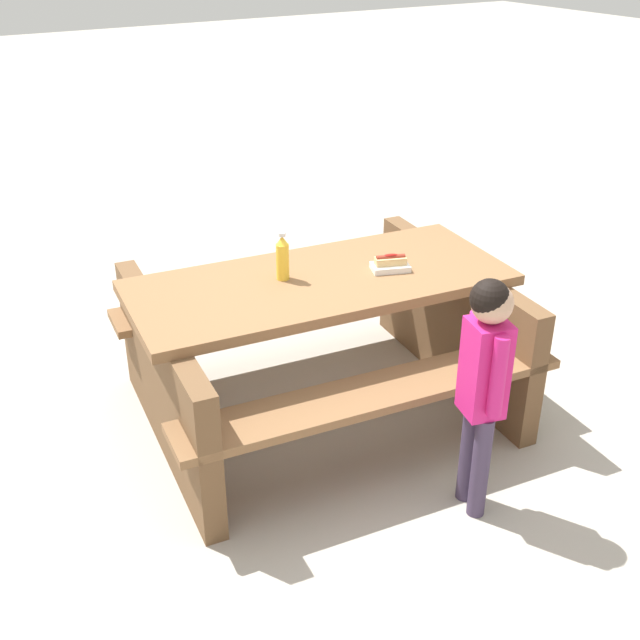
{
  "coord_description": "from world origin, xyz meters",
  "views": [
    {
      "loc": [
        -1.72,
        -2.89,
        2.29
      ],
      "look_at": [
        0.0,
        0.0,
        0.52
      ],
      "focal_mm": 43.95,
      "sensor_mm": 36.0,
      "label": 1
    }
  ],
  "objects_px": {
    "child_in_coat": "(484,369)",
    "picnic_table": "(320,334)",
    "soda_bottle": "(283,258)",
    "hotdog_tray": "(390,264)"
  },
  "relations": [
    {
      "from": "soda_bottle",
      "to": "child_in_coat",
      "type": "xyz_separation_m",
      "value": [
        0.34,
        -1.04,
        -0.17
      ]
    },
    {
      "from": "picnic_table",
      "to": "soda_bottle",
      "type": "xyz_separation_m",
      "value": [
        -0.16,
        0.08,
        0.41
      ]
    },
    {
      "from": "soda_bottle",
      "to": "hotdog_tray",
      "type": "height_order",
      "value": "soda_bottle"
    },
    {
      "from": "child_in_coat",
      "to": "soda_bottle",
      "type": "bearing_deg",
      "value": 108.21
    },
    {
      "from": "soda_bottle",
      "to": "hotdog_tray",
      "type": "bearing_deg",
      "value": -19.58
    },
    {
      "from": "hotdog_tray",
      "to": "soda_bottle",
      "type": "bearing_deg",
      "value": 160.42
    },
    {
      "from": "picnic_table",
      "to": "soda_bottle",
      "type": "relative_size",
      "value": 8.32
    },
    {
      "from": "soda_bottle",
      "to": "child_in_coat",
      "type": "height_order",
      "value": "child_in_coat"
    },
    {
      "from": "child_in_coat",
      "to": "picnic_table",
      "type": "bearing_deg",
      "value": 100.98
    },
    {
      "from": "picnic_table",
      "to": "child_in_coat",
      "type": "distance_m",
      "value": 1.0
    }
  ]
}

